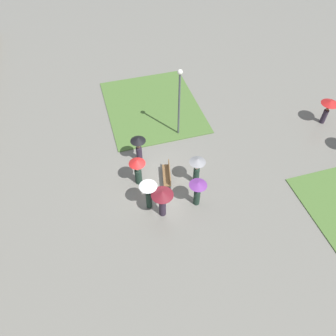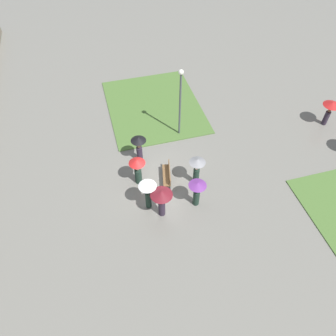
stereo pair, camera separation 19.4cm
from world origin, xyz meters
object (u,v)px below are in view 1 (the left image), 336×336
at_px(crowd_person_black, 138,145).
at_px(crowd_person_purple, 198,190).
at_px(crowd_person_white, 148,190).
at_px(park_bench, 168,175).
at_px(crowd_person_maroon, 162,198).
at_px(lamp_post, 179,96).
at_px(crowd_person_grey, 197,167).
at_px(lone_walker_mid_plaza, 329,106).
at_px(crowd_person_red, 138,168).

distance_m(crowd_person_black, crowd_person_purple, 4.65).
xyz_separation_m(crowd_person_white, crowd_person_black, (-3.55, 0.27, -0.15)).
bearing_deg(park_bench, crowd_person_maroon, -10.62).
bearing_deg(lamp_post, park_bench, -26.08).
height_order(crowd_person_grey, lone_walker_mid_plaza, crowd_person_grey).
bearing_deg(crowd_person_black, lone_walker_mid_plaza, -65.58).
relative_size(crowd_person_grey, crowd_person_purple, 1.10).
height_order(crowd_person_grey, crowd_person_purple, crowd_person_grey).
distance_m(crowd_person_red, crowd_person_grey, 3.31).
bearing_deg(lamp_post, crowd_person_black, -61.03).
height_order(lamp_post, crowd_person_grey, lamp_post).
xyz_separation_m(crowd_person_white, crowd_person_maroon, (0.68, 0.57, 0.02)).
bearing_deg(crowd_person_purple, park_bench, 83.31).
bearing_deg(crowd_person_grey, crowd_person_purple, -177.95).
bearing_deg(crowd_person_red, lone_walker_mid_plaza, -161.32).
distance_m(crowd_person_red, lone_walker_mid_plaza, 13.50).
height_order(crowd_person_white, crowd_person_purple, crowd_person_white).
distance_m(crowd_person_white, crowd_person_maroon, 0.88).
bearing_deg(crowd_person_grey, crowd_person_black, 66.18).
height_order(lamp_post, crowd_person_white, lamp_post).
bearing_deg(lamp_post, crowd_person_red, -45.72).
relative_size(lamp_post, lone_walker_mid_plaza, 2.66).
relative_size(lamp_post, crowd_person_red, 2.60).
xyz_separation_m(lamp_post, crowd_person_white, (5.22, -3.30, -1.64)).
distance_m(lamp_post, lone_walker_mid_plaza, 10.21).
distance_m(crowd_person_grey, crowd_person_black, 3.80).
bearing_deg(crowd_person_purple, crowd_person_maroon, 150.67).
height_order(crowd_person_white, crowd_person_maroon, crowd_person_white).
xyz_separation_m(crowd_person_red, lone_walker_mid_plaza, (-1.69, 13.39, 0.16)).
xyz_separation_m(park_bench, lamp_post, (-3.70, 1.81, 2.59)).
xyz_separation_m(crowd_person_purple, lone_walker_mid_plaza, (-4.05, 10.68, 0.17)).
distance_m(lamp_post, crowd_person_purple, 6.08).
bearing_deg(crowd_person_white, park_bench, 86.40).
distance_m(crowd_person_maroon, lone_walker_mid_plaza, 13.34).
distance_m(park_bench, crowd_person_grey, 1.85).
distance_m(park_bench, crowd_person_maroon, 2.57).
relative_size(crowd_person_white, crowd_person_black, 1.06).
relative_size(park_bench, crowd_person_maroon, 0.88).
distance_m(lamp_post, crowd_person_white, 6.39).
bearing_deg(crowd_person_red, lamp_post, -124.25).
height_order(park_bench, lamp_post, lamp_post).
xyz_separation_m(lamp_post, crowd_person_grey, (4.32, -0.29, -1.74)).
relative_size(park_bench, lamp_post, 0.35).
distance_m(crowd_person_purple, lone_walker_mid_plaza, 11.43).
bearing_deg(crowd_person_black, crowd_person_grey, -109.50).
xyz_separation_m(park_bench, crowd_person_black, (-2.02, -1.22, 0.80)).
xyz_separation_m(crowd_person_grey, lone_walker_mid_plaza, (-2.63, 10.22, 0.04)).
bearing_deg(crowd_person_red, crowd_person_purple, 150.47).
bearing_deg(crowd_person_black, lamp_post, -36.55).
xyz_separation_m(crowd_person_grey, crowd_person_black, (-2.64, -2.73, -0.06)).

